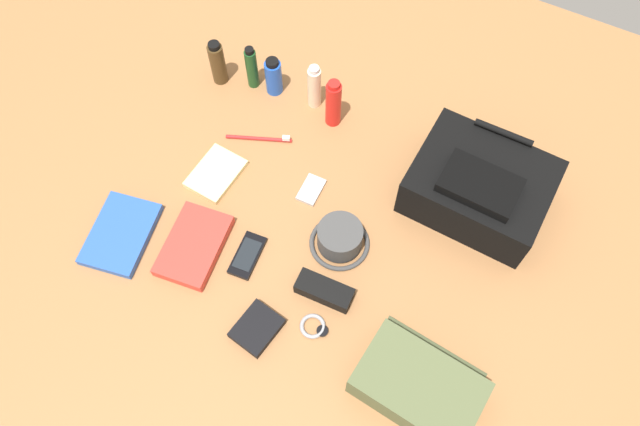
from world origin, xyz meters
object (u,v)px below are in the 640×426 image
(travel_guidebook, at_px, (194,246))
(wristwatch, at_px, (314,327))
(bucket_hat, at_px, (340,238))
(toothbrush, at_px, (262,138))
(wallet, at_px, (259,329))
(notepad, at_px, (216,174))
(deodorant_spray, at_px, (274,76))
(paperback_novel, at_px, (121,234))
(backpack, at_px, (479,187))
(sunglasses_case, at_px, (324,291))
(toiletry_pouch, at_px, (419,386))
(sunscreen_spray, at_px, (333,103))
(cologne_bottle, at_px, (218,63))
(media_player, at_px, (311,190))
(shampoo_bottle, at_px, (252,68))
(cell_phone, at_px, (247,255))
(lotion_bottle, at_px, (314,87))

(travel_guidebook, relative_size, wristwatch, 3.14)
(bucket_hat, height_order, travel_guidebook, bucket_hat)
(toothbrush, xyz_separation_m, wallet, (0.26, -0.48, 0.01))
(notepad, bearing_deg, wristwatch, -26.49)
(notepad, bearing_deg, toothbrush, 74.73)
(wallet, bearing_deg, bucket_hat, 85.78)
(deodorant_spray, relative_size, paperback_novel, 0.54)
(backpack, distance_m, bucket_hat, 0.38)
(travel_guidebook, distance_m, sunglasses_case, 0.35)
(toiletry_pouch, xyz_separation_m, sunscreen_spray, (-0.50, 0.58, 0.03))
(cologne_bottle, relative_size, notepad, 0.99)
(backpack, height_order, media_player, backpack)
(shampoo_bottle, height_order, paperback_novel, shampoo_bottle)
(paperback_novel, bearing_deg, sunscreen_spray, 60.47)
(toiletry_pouch, xyz_separation_m, shampoo_bottle, (-0.77, 0.60, 0.02))
(bucket_hat, xyz_separation_m, media_player, (-0.14, 0.10, -0.03))
(wallet, xyz_separation_m, notepad, (-0.32, 0.32, -0.00))
(travel_guidebook, xyz_separation_m, cell_phone, (0.13, 0.04, -0.01))
(deodorant_spray, bearing_deg, bucket_hat, -42.73)
(paperback_novel, distance_m, media_player, 0.50)
(shampoo_bottle, xyz_separation_m, media_player, (0.31, -0.24, -0.07))
(sunglasses_case, bearing_deg, sunscreen_spray, 111.33)
(toiletry_pouch, distance_m, notepad, 0.76)
(cologne_bottle, relative_size, travel_guidebook, 0.67)
(lotion_bottle, relative_size, cell_phone, 1.21)
(deodorant_spray, distance_m, sunglasses_case, 0.64)
(deodorant_spray, bearing_deg, shampoo_bottle, -172.65)
(toiletry_pouch, distance_m, paperback_novel, 0.83)
(backpack, bearing_deg, sunscreen_spray, 172.28)
(cologne_bottle, xyz_separation_m, cell_phone, (0.35, -0.45, -0.07))
(cell_phone, height_order, sunglasses_case, sunglasses_case)
(toiletry_pouch, bearing_deg, shampoo_bottle, 142.14)
(deodorant_spray, relative_size, lotion_bottle, 0.82)
(cologne_bottle, xyz_separation_m, sunscreen_spray, (0.36, 0.02, 0.01))
(toiletry_pouch, height_order, sunglasses_case, toiletry_pouch)
(backpack, distance_m, deodorant_spray, 0.65)
(sunscreen_spray, bearing_deg, bucket_hat, -60.96)
(notepad, bearing_deg, toiletry_pouch, -17.45)
(cologne_bottle, distance_m, toothbrush, 0.26)
(cell_phone, height_order, toothbrush, toothbrush)
(cologne_bottle, xyz_separation_m, travel_guidebook, (0.22, -0.49, -0.06))
(backpack, xyz_separation_m, wallet, (-0.33, -0.56, -0.06))
(deodorant_spray, relative_size, sunglasses_case, 0.89)
(deodorant_spray, bearing_deg, paperback_novel, -101.78)
(toiletry_pouch, distance_m, travel_guidebook, 0.64)
(backpack, distance_m, media_player, 0.43)
(deodorant_spray, height_order, toothbrush, deodorant_spray)
(toiletry_pouch, distance_m, sunscreen_spray, 0.77)
(sunscreen_spray, bearing_deg, cell_phone, -90.66)
(cell_phone, bearing_deg, notepad, 139.28)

